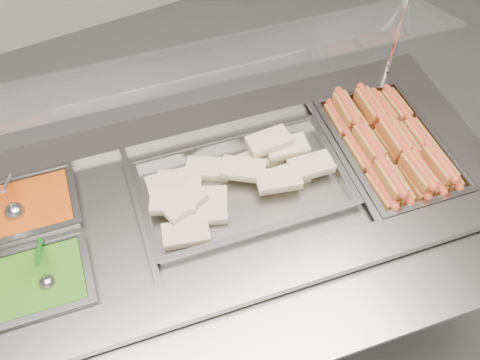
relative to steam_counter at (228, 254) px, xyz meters
name	(u,v)px	position (x,y,z in m)	size (l,w,h in m)	color
ground	(286,352)	(0.10, -0.32, -0.42)	(6.00, 6.00, 0.00)	#525255
steam_counter	(228,254)	(0.00, 0.00, 0.00)	(1.87, 1.05, 0.85)	slate
tray_rail	(280,331)	(-0.07, -0.48, 0.38)	(1.71, 0.60, 0.05)	gray
sneeze_guard	(202,64)	(0.03, 0.20, 0.77)	(1.58, 0.51, 0.42)	silver
pan_hotdogs	(388,150)	(0.58, -0.09, 0.39)	(0.40, 0.56, 0.09)	gray
pan_wraps	(243,188)	(0.06, -0.01, 0.40)	(0.69, 0.47, 0.07)	gray
pan_beans	(31,212)	(-0.58, 0.23, 0.39)	(0.31, 0.27, 0.09)	gray
pan_peas	(41,286)	(-0.62, -0.04, 0.39)	(0.31, 0.27, 0.09)	gray
hotdogs_in_buns	(389,144)	(0.57, -0.10, 0.43)	(0.35, 0.52, 0.11)	#A56222
tortilla_wraps	(230,181)	(0.02, 0.01, 0.43)	(0.62, 0.33, 0.09)	beige
ladle	(15,210)	(-0.62, 0.22, 0.43)	(0.07, 0.18, 0.14)	#A3A3A7
serving_spoon	(46,277)	(-0.59, -0.05, 0.43)	(0.06, 0.17, 0.13)	#A3A3A7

